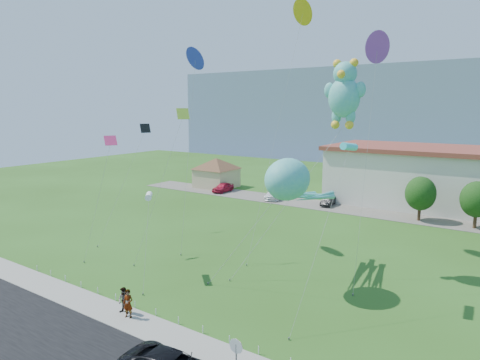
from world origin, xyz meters
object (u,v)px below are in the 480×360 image
(pavilion, at_px, (216,170))
(parked_car_white, at_px, (274,194))
(pedestrian_left, at_px, (128,304))
(stop_sign, at_px, (236,350))
(parked_car_red, at_px, (223,187))
(pedestrian_right, at_px, (124,301))
(octopus_kite, at_px, (295,186))
(teddy_bear_kite, at_px, (344,92))
(parked_car_black, at_px, (328,201))

(pavilion, bearing_deg, parked_car_white, -12.66)
(pedestrian_left, xyz_separation_m, parked_car_white, (-10.62, 37.63, -0.22))
(stop_sign, height_order, parked_car_red, stop_sign)
(pedestrian_right, relative_size, parked_car_white, 0.34)
(parked_car_white, bearing_deg, parked_car_red, 163.96)
(pavilion, height_order, parked_car_white, pavilion)
(parked_car_white, bearing_deg, pedestrian_right, -91.59)
(octopus_kite, bearing_deg, stop_sign, -74.52)
(pedestrian_right, bearing_deg, teddy_bear_kite, 53.63)
(parked_car_red, height_order, parked_car_black, parked_car_red)
(pedestrian_right, bearing_deg, parked_car_white, 95.88)
(parked_car_red, bearing_deg, pedestrian_right, -64.32)
(pedestrian_right, distance_m, parked_car_white, 38.72)
(pavilion, height_order, stop_sign, pavilion)
(parked_car_black, bearing_deg, pavilion, 166.91)
(stop_sign, xyz_separation_m, teddy_bear_kite, (-1.90, 18.08, 12.95))
(parked_car_red, distance_m, parked_car_white, 9.58)
(parked_car_white, relative_size, parked_car_black, 1.37)
(stop_sign, distance_m, pedestrian_right, 10.50)
(parked_car_black, distance_m, octopus_kite, 28.80)
(teddy_bear_kite, bearing_deg, octopus_kite, -108.20)
(pedestrian_left, xyz_separation_m, pedestrian_right, (-0.64, 0.21, -0.05))
(parked_car_black, distance_m, teddy_bear_kite, 27.62)
(pavilion, xyz_separation_m, teddy_bear_kite, (31.60, -24.12, 11.79))
(pedestrian_left, distance_m, octopus_kite, 14.49)
(pavilion, xyz_separation_m, octopus_kite, (29.91, -29.25, 4.67))
(parked_car_red, bearing_deg, parked_car_black, -0.39)
(parked_car_red, xyz_separation_m, parked_car_black, (18.04, 0.50, -0.12))
(parked_car_red, xyz_separation_m, parked_car_white, (9.58, 0.08, 0.01))
(pedestrian_left, xyz_separation_m, octopus_kite, (6.07, 11.35, 6.65))
(pedestrian_left, xyz_separation_m, teddy_bear_kite, (7.76, 16.47, 13.77))
(parked_car_black, height_order, octopus_kite, octopus_kite)
(stop_sign, relative_size, parked_car_white, 0.47)
(stop_sign, distance_m, pedestrian_left, 9.83)
(pavilion, xyz_separation_m, parked_car_red, (3.64, -3.05, -2.21))
(teddy_bear_kite, bearing_deg, stop_sign, -83.99)
(pavilion, bearing_deg, stop_sign, -51.56)
(stop_sign, distance_m, teddy_bear_kite, 22.32)
(parked_car_black, bearing_deg, parked_car_white, 176.45)
(stop_sign, relative_size, teddy_bear_kite, 0.14)
(pavilion, height_order, parked_car_red, pavilion)
(pedestrian_right, xyz_separation_m, teddy_bear_kite, (8.40, 16.26, 13.82))
(pedestrian_right, relative_size, parked_car_red, 0.40)
(parked_car_red, height_order, teddy_bear_kite, teddy_bear_kite)
(stop_sign, distance_m, octopus_kite, 14.66)
(pavilion, distance_m, parked_car_black, 21.95)
(pedestrian_left, relative_size, parked_car_red, 0.43)
(pavilion, distance_m, octopus_kite, 42.09)
(parked_car_red, distance_m, octopus_kite, 37.73)
(parked_car_red, height_order, parked_car_white, parked_car_white)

